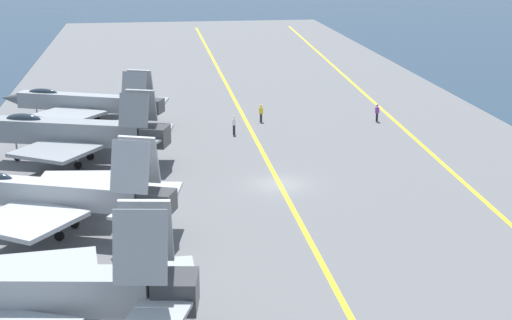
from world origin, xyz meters
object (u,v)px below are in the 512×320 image
Objects in this scene: parked_jet_third at (71,132)px; crew_yellow_vest at (261,112)px; parked_jet_second at (53,194)px; crew_purple_vest at (377,112)px; parked_jet_nearest at (20,291)px; parked_jet_fourth at (84,102)px; crew_white_vest at (234,124)px.

parked_jet_third reaches higher than crew_yellow_vest.
parked_jet_second is 9.66× the size of crew_purple_vest.
parked_jet_third is 9.75× the size of crew_yellow_vest.
parked_jet_nearest reaches higher than crew_purple_vest.
parked_jet_fourth is at bearing 85.10° from crew_purple_vest.
parked_jet_fourth reaches higher than crew_purple_vest.
parked_jet_nearest is at bearing -179.63° from parked_jet_third.
parked_jet_nearest is 9.86× the size of crew_yellow_vest.
crew_yellow_vest is at bearing -31.81° from parked_jet_second.
parked_jet_nearest reaches higher than parked_jet_fourth.
crew_white_vest is at bearing -61.69° from parked_jet_third.
crew_purple_vest is 1.00× the size of crew_yellow_vest.
parked_jet_third reaches higher than parked_jet_fourth.
parked_jet_second reaches higher than crew_white_vest.
crew_purple_vest is at bearing -96.97° from crew_yellow_vest.
parked_jet_second is 9.64× the size of crew_yellow_vest.
parked_jet_fourth reaches higher than crew_yellow_vest.
parked_jet_nearest is 14.07m from parked_jet_second.
crew_purple_vest is (10.92, -29.06, -1.72)m from parked_jet_third.
parked_jet_fourth is at bearing 0.34° from parked_jet_second.
crew_purple_vest is (26.41, -28.85, -1.71)m from parked_jet_second.
parked_jet_second is (14.07, -0.01, -0.09)m from parked_jet_nearest.
parked_jet_third is at bearing 179.85° from parked_jet_fourth.
crew_purple_vest is at bearing -69.40° from parked_jet_third.
parked_jet_third is 13.41m from parked_jet_fourth.
crew_white_vest is (7.66, -14.22, -1.67)m from parked_jet_third.
parked_jet_fourth is 9.41× the size of crew_white_vest.
parked_jet_nearest is 9.87× the size of crew_purple_vest.
crew_yellow_vest is 5.70m from crew_white_vest.
crew_purple_vest is (40.48, -28.87, -1.80)m from parked_jet_nearest.
parked_jet_second is at bearing -0.06° from parked_jet_nearest.
parked_jet_third is at bearing 118.31° from crew_white_vest.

